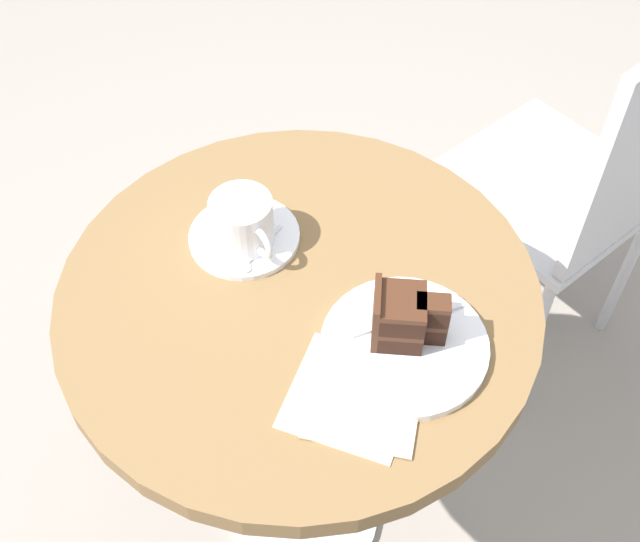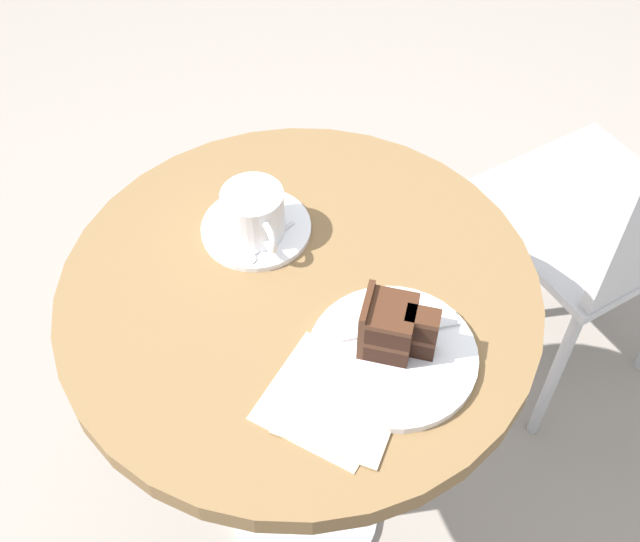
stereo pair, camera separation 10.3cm
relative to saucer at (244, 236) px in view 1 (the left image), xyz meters
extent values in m
cube|color=gray|center=(0.12, 0.01, -0.75)|extent=(4.40, 4.40, 0.01)
cylinder|color=brown|center=(0.12, 0.01, -0.02)|extent=(0.65, 0.65, 0.03)
cylinder|color=silver|center=(0.12, 0.01, -0.39)|extent=(0.07, 0.07, 0.69)
cylinder|color=silver|center=(0.12, 0.01, -0.74)|extent=(0.29, 0.29, 0.02)
cylinder|color=white|center=(0.00, 0.00, 0.00)|extent=(0.16, 0.16, 0.01)
cylinder|color=white|center=(0.01, 0.00, 0.04)|extent=(0.09, 0.09, 0.07)
cylinder|color=beige|center=(0.01, 0.00, 0.08)|extent=(0.08, 0.08, 0.00)
torus|color=white|center=(0.06, 0.00, 0.04)|extent=(0.05, 0.01, 0.05)
cube|color=silver|center=(0.03, 0.01, 0.01)|extent=(0.04, 0.08, 0.00)
ellipsoid|color=silver|center=(0.05, -0.03, 0.01)|extent=(0.02, 0.02, 0.00)
cylinder|color=white|center=(0.27, 0.07, 0.00)|extent=(0.21, 0.21, 0.01)
cube|color=black|center=(0.26, 0.07, 0.02)|extent=(0.09, 0.09, 0.03)
cube|color=black|center=(0.28, 0.10, 0.02)|extent=(0.05, 0.05, 0.03)
cube|color=#422314|center=(0.26, 0.07, 0.04)|extent=(0.09, 0.09, 0.01)
cube|color=#422314|center=(0.28, 0.10, 0.04)|extent=(0.05, 0.05, 0.01)
cube|color=black|center=(0.26, 0.07, 0.06)|extent=(0.09, 0.09, 0.03)
cube|color=black|center=(0.28, 0.10, 0.06)|extent=(0.05, 0.05, 0.03)
cube|color=#422314|center=(0.26, 0.07, 0.08)|extent=(0.09, 0.09, 0.01)
cube|color=#422314|center=(0.28, 0.10, 0.08)|extent=(0.05, 0.05, 0.01)
cube|color=#422314|center=(0.24, 0.05, 0.05)|extent=(0.05, 0.05, 0.08)
cube|color=silver|center=(0.24, 0.07, 0.01)|extent=(0.03, 0.11, 0.00)
cube|color=silver|center=(0.26, 0.15, 0.01)|extent=(0.03, 0.04, 0.00)
cube|color=beige|center=(0.29, -0.03, 0.00)|extent=(0.20, 0.20, 0.00)
cube|color=beige|center=(0.30, -0.02, 0.00)|extent=(0.19, 0.19, 0.00)
cylinder|color=#BCBCC1|center=(-0.18, 0.84, -0.53)|extent=(0.02, 0.02, 0.44)
cylinder|color=#BCBCC1|center=(-0.16, 0.51, -0.53)|extent=(0.02, 0.02, 0.44)
cylinder|color=#BCBCC1|center=(0.14, 0.86, -0.53)|extent=(0.02, 0.02, 0.44)
cylinder|color=#BCBCC1|center=(0.17, 0.54, -0.53)|extent=(0.02, 0.02, 0.44)
cube|color=#BCBCC1|center=(-0.01, 0.69, -0.30)|extent=(0.41, 0.41, 0.02)
camera|label=1|loc=(0.68, -0.35, 0.83)|focal=45.00mm
camera|label=2|loc=(0.73, -0.26, 0.83)|focal=45.00mm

